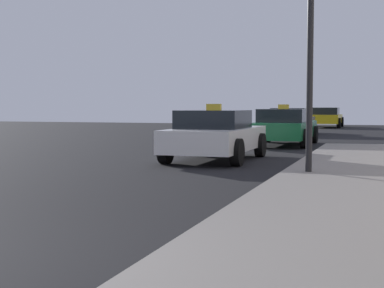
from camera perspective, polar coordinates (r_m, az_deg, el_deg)
street_lamp at (r=11.17m, az=11.59°, el=12.69°), size 0.36×0.36×4.35m
car_white at (r=14.68m, az=2.33°, el=0.90°), size 1.97×4.08×1.43m
car_green at (r=20.57m, az=9.05°, el=1.68°), size 1.98×4.39×1.43m
car_black at (r=28.71m, az=9.68°, el=2.26°), size 2.06×4.41×1.27m
car_yellow at (r=38.23m, az=13.04°, el=2.58°), size 2.01×4.06×1.27m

